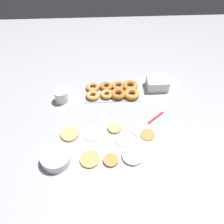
% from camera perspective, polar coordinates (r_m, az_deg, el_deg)
% --- Properties ---
extents(ground_plane, '(3.00, 3.00, 0.00)m').
position_cam_1_polar(ground_plane, '(1.44, -0.22, -4.07)').
color(ground_plane, '#9EA0A5').
extents(pancake_0, '(0.10, 0.10, 0.01)m').
position_cam_1_polar(pancake_0, '(1.38, 2.76, -6.63)').
color(pancake_0, silver).
rests_on(pancake_0, ground_plane).
extents(pancake_1, '(0.11, 0.11, 0.01)m').
position_cam_1_polar(pancake_1, '(1.41, -4.67, -5.09)').
color(pancake_1, beige).
rests_on(pancake_1, ground_plane).
extents(pancake_2, '(0.11, 0.11, 0.01)m').
position_cam_1_polar(pancake_2, '(1.31, -5.34, -11.28)').
color(pancake_2, tan).
rests_on(pancake_2, ground_plane).
extents(pancake_3, '(0.09, 0.09, 0.01)m').
position_cam_1_polar(pancake_3, '(1.42, 8.59, -5.35)').
color(pancake_3, '#B27F42').
rests_on(pancake_3, ground_plane).
extents(pancake_4, '(0.08, 0.08, 0.01)m').
position_cam_1_polar(pancake_4, '(1.30, -0.27, -11.54)').
color(pancake_4, '#B27F42').
rests_on(pancake_4, ground_plane).
extents(pancake_5, '(0.08, 0.08, 0.01)m').
position_cam_1_polar(pancake_5, '(1.43, 0.64, -3.77)').
color(pancake_5, tan).
rests_on(pancake_5, ground_plane).
extents(pancake_6, '(0.12, 0.12, 0.02)m').
position_cam_1_polar(pancake_6, '(1.32, 4.99, -10.55)').
color(pancake_6, silver).
rests_on(pancake_6, ground_plane).
extents(pancake_7, '(0.11, 0.11, 0.02)m').
position_cam_1_polar(pancake_7, '(1.42, -10.11, -5.24)').
color(pancake_7, tan).
rests_on(pancake_7, ground_plane).
extents(donut_tray, '(0.37, 0.20, 0.04)m').
position_cam_1_polar(donut_tray, '(1.65, 0.68, 5.18)').
color(donut_tray, '#93969B').
rests_on(donut_tray, ground_plane).
extents(batter_bowl, '(0.16, 0.16, 0.06)m').
position_cam_1_polar(batter_bowl, '(1.32, -13.36, -10.72)').
color(batter_bowl, white).
rests_on(batter_bowl, ground_plane).
extents(container_stack, '(0.14, 0.12, 0.08)m').
position_cam_1_polar(container_stack, '(1.71, 10.83, 6.77)').
color(container_stack, white).
rests_on(container_stack, ground_plane).
extents(paper_cup, '(0.09, 0.09, 0.08)m').
position_cam_1_polar(paper_cup, '(1.61, -12.09, 3.81)').
color(paper_cup, white).
rests_on(paper_cup, ground_plane).
extents(spatula, '(0.23, 0.20, 0.01)m').
position_cam_1_polar(spatula, '(1.46, 7.80, -3.41)').
color(spatula, maroon).
rests_on(spatula, ground_plane).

